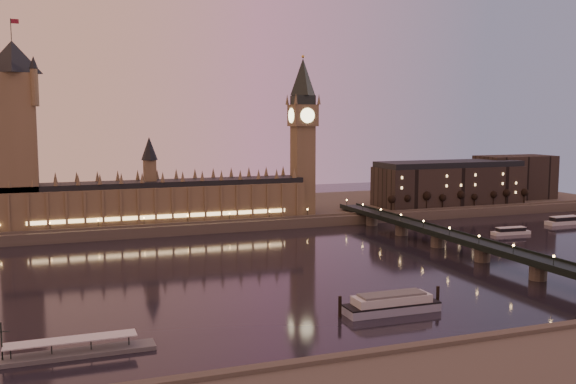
# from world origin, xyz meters

# --- Properties ---
(ground) EXTENTS (700.00, 700.00, 0.00)m
(ground) POSITION_xyz_m (0.00, 0.00, 0.00)
(ground) COLOR black
(ground) RESTS_ON ground
(far_embankment) EXTENTS (560.00, 130.00, 6.00)m
(far_embankment) POSITION_xyz_m (30.00, 165.00, 3.00)
(far_embankment) COLOR #423D35
(far_embankment) RESTS_ON ground
(palace_of_westminster) EXTENTS (180.00, 26.62, 52.00)m
(palace_of_westminster) POSITION_xyz_m (-40.12, 120.99, 21.71)
(palace_of_westminster) COLOR brown
(palace_of_westminster) RESTS_ON ground
(victoria_tower) EXTENTS (31.68, 31.68, 118.00)m
(victoria_tower) POSITION_xyz_m (-120.00, 121.00, 65.79)
(victoria_tower) COLOR brown
(victoria_tower) RESTS_ON ground
(big_ben) EXTENTS (17.68, 17.68, 104.00)m
(big_ben) POSITION_xyz_m (53.99, 120.99, 63.95)
(big_ben) COLOR brown
(big_ben) RESTS_ON ground
(westminster_bridge) EXTENTS (13.20, 260.00, 15.30)m
(westminster_bridge) POSITION_xyz_m (91.61, 0.00, 5.52)
(westminster_bridge) COLOR black
(westminster_bridge) RESTS_ON ground
(city_block) EXTENTS (155.00, 45.00, 34.00)m
(city_block) POSITION_xyz_m (194.94, 130.93, 22.24)
(city_block) COLOR black
(city_block) RESTS_ON ground
(bare_tree_0) EXTENTS (5.22, 5.22, 10.61)m
(bare_tree_0) POSITION_xyz_m (113.77, 109.00, 13.89)
(bare_tree_0) COLOR black
(bare_tree_0) RESTS_ON ground
(bare_tree_1) EXTENTS (5.22, 5.22, 10.61)m
(bare_tree_1) POSITION_xyz_m (127.59, 109.00, 13.89)
(bare_tree_1) COLOR black
(bare_tree_1) RESTS_ON ground
(bare_tree_2) EXTENTS (5.22, 5.22, 10.61)m
(bare_tree_2) POSITION_xyz_m (141.40, 109.00, 13.89)
(bare_tree_2) COLOR black
(bare_tree_2) RESTS_ON ground
(bare_tree_3) EXTENTS (5.22, 5.22, 10.61)m
(bare_tree_3) POSITION_xyz_m (155.22, 109.00, 13.89)
(bare_tree_3) COLOR black
(bare_tree_3) RESTS_ON ground
(bare_tree_4) EXTENTS (5.22, 5.22, 10.61)m
(bare_tree_4) POSITION_xyz_m (169.04, 109.00, 13.89)
(bare_tree_4) COLOR black
(bare_tree_4) RESTS_ON ground
(bare_tree_5) EXTENTS (5.22, 5.22, 10.61)m
(bare_tree_5) POSITION_xyz_m (182.86, 109.00, 13.89)
(bare_tree_5) COLOR black
(bare_tree_5) RESTS_ON ground
(bare_tree_6) EXTENTS (5.22, 5.22, 10.61)m
(bare_tree_6) POSITION_xyz_m (196.67, 109.00, 13.89)
(bare_tree_6) COLOR black
(bare_tree_6) RESTS_ON ground
(bare_tree_7) EXTENTS (5.22, 5.22, 10.61)m
(bare_tree_7) POSITION_xyz_m (210.49, 109.00, 13.89)
(bare_tree_7) COLOR black
(bare_tree_7) RESTS_ON ground
(bare_tree_8) EXTENTS (5.22, 5.22, 10.61)m
(bare_tree_8) POSITION_xyz_m (224.31, 109.00, 13.89)
(bare_tree_8) COLOR black
(bare_tree_8) RESTS_ON ground
(cruise_boat_b) EXTENTS (24.42, 7.63, 4.44)m
(cruise_boat_b) POSITION_xyz_m (154.43, 36.14, 1.96)
(cruise_boat_b) COLOR silver
(cruise_boat_b) RESTS_ON ground
(cruise_boat_c) EXTENTS (27.08, 7.61, 5.40)m
(cruise_boat_c) POSITION_xyz_m (212.48, 54.28, 2.38)
(cruise_boat_c) COLOR silver
(cruise_boat_c) RESTS_ON ground
(moored_barge) EXTENTS (40.64, 10.26, 7.45)m
(moored_barge) POSITION_xyz_m (9.80, -76.18, 3.14)
(moored_barge) COLOR #8D95B3
(moored_barge) RESTS_ON ground
(pontoon_pier) EXTENTS (45.63, 7.61, 12.17)m
(pontoon_pier) POSITION_xyz_m (-97.88, -81.23, 1.31)
(pontoon_pier) COLOR #595B5E
(pontoon_pier) RESTS_ON ground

